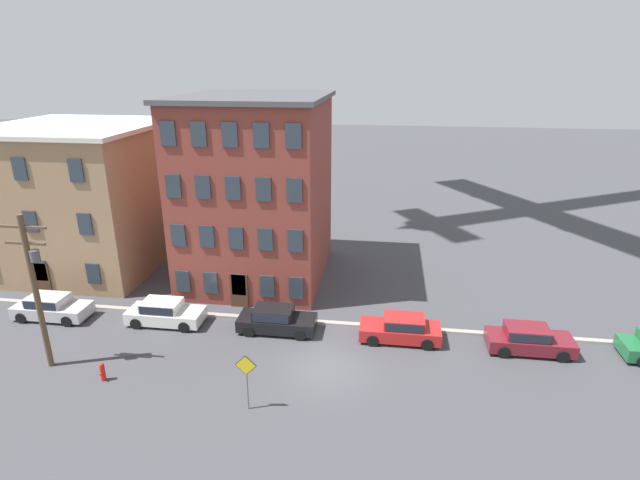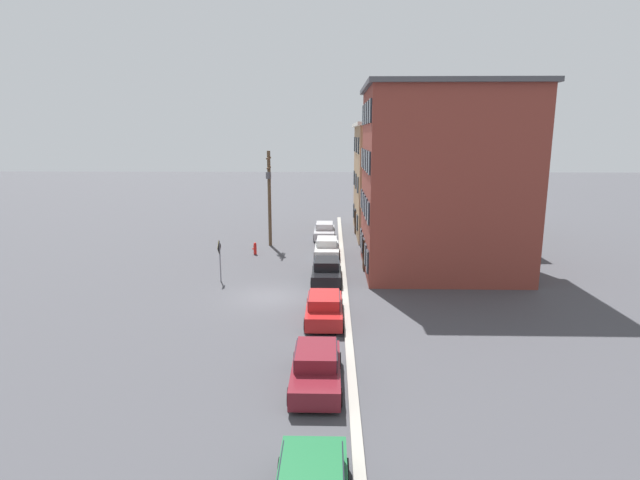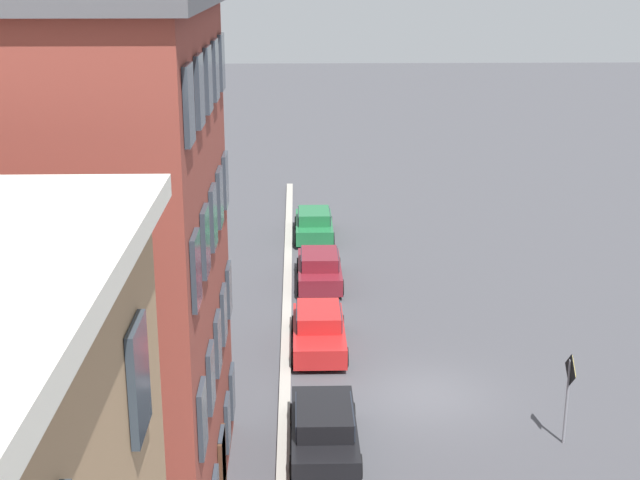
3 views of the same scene
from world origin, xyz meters
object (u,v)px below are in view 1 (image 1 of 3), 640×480
object	(u,v)px
utility_pole	(35,284)
fire_hydrant	(103,372)
car_black	(276,319)
caution_sign	(246,374)
car_red	(401,328)
car_maroon	(529,338)
car_silver	(51,306)
car_white	(164,312)

from	to	relation	value
utility_pole	fire_hydrant	bearing A→B (deg)	-13.89
car_black	caution_sign	world-z (taller)	caution_sign
car_black	car_red	size ratio (longest dim) A/B	1.00
car_red	utility_pole	world-z (taller)	utility_pole
caution_sign	utility_pole	world-z (taller)	utility_pole
car_maroon	car_silver	bearing A→B (deg)	-179.79
car_black	fire_hydrant	bearing A→B (deg)	-141.58
caution_sign	fire_hydrant	distance (m)	7.71
car_maroon	caution_sign	world-z (taller)	caution_sign
car_black	car_maroon	distance (m)	13.72
car_silver	car_maroon	distance (m)	27.38
car_red	utility_pole	distance (m)	18.64
car_maroon	car_white	bearing A→B (deg)	179.47
car_maroon	fire_hydrant	size ratio (longest dim) A/B	4.58
car_black	utility_pole	size ratio (longest dim) A/B	0.55
fire_hydrant	car_maroon	bearing A→B (deg)	14.75
car_maroon	caution_sign	size ratio (longest dim) A/B	1.60
fire_hydrant	car_silver	bearing A→B (deg)	139.81
car_black	car_maroon	xyz separation A→B (m)	(13.72, -0.23, 0.00)
car_silver	caution_sign	size ratio (longest dim) A/B	1.60
car_silver	fire_hydrant	bearing A→B (deg)	-40.19
car_white	utility_pole	xyz separation A→B (m)	(-3.88, -4.90, 3.77)
car_red	utility_pole	bearing A→B (deg)	-164.41
car_black	utility_pole	world-z (taller)	utility_pole
car_maroon	utility_pole	size ratio (longest dim) A/B	0.55
car_silver	fire_hydrant	xyz separation A→B (m)	(6.41, -5.42, -0.27)
car_maroon	caution_sign	xyz separation A→B (m)	(-13.45, -6.61, 1.09)
car_silver	car_black	xyz separation A→B (m)	(13.66, 0.33, 0.00)
car_maroon	fire_hydrant	bearing A→B (deg)	-165.25
car_red	caution_sign	xyz separation A→B (m)	(-6.79, -6.81, 1.09)
car_red	car_silver	bearing A→B (deg)	-179.16
car_white	car_maroon	xyz separation A→B (m)	(20.37, -0.19, 0.00)
car_maroon	utility_pole	distance (m)	24.98
car_silver	car_red	xyz separation A→B (m)	(20.72, 0.30, 0.00)
caution_sign	utility_pole	size ratio (longest dim) A/B	0.34
car_maroon	caution_sign	distance (m)	15.03
car_white	car_maroon	world-z (taller)	same
caution_sign	utility_pole	distance (m)	11.28
car_silver	car_red	distance (m)	20.72
car_silver	car_red	world-z (taller)	same
car_black	utility_pole	bearing A→B (deg)	-154.88
car_white	car_silver	bearing A→B (deg)	-177.62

